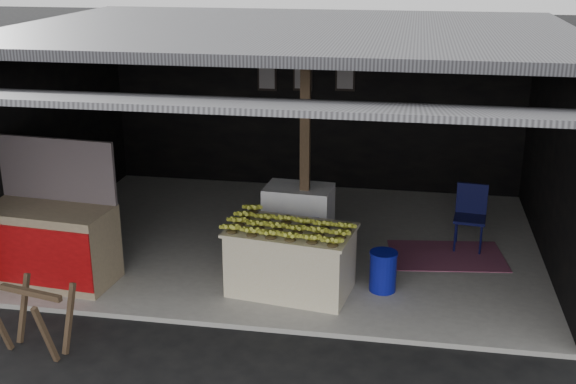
% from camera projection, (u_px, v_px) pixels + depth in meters
% --- Properties ---
extents(ground, '(80.00, 80.00, 0.00)m').
position_uv_depth(ground, '(251.00, 331.00, 7.91)').
color(ground, black).
rests_on(ground, ground).
extents(concrete_slab, '(7.00, 5.00, 0.06)m').
position_uv_depth(concrete_slab, '(290.00, 241.00, 10.22)').
color(concrete_slab, gray).
rests_on(concrete_slab, ground).
extents(shophouse, '(7.40, 7.29, 3.02)m').
position_uv_depth(shophouse, '(294.00, 92.00, 9.85)').
color(shophouse, black).
rests_on(shophouse, ground).
extents(banana_table, '(1.57, 1.10, 0.80)m').
position_uv_depth(banana_table, '(291.00, 260.00, 8.57)').
color(banana_table, silver).
rests_on(banana_table, concrete_slab).
extents(banana_pile, '(1.44, 0.99, 0.16)m').
position_uv_depth(banana_pile, '(291.00, 222.00, 8.41)').
color(banana_pile, yellow).
rests_on(banana_pile, banana_table).
extents(white_crate, '(0.91, 0.65, 0.96)m').
position_uv_depth(white_crate, '(298.00, 221.00, 9.54)').
color(white_crate, white).
rests_on(white_crate, concrete_slab).
extents(neighbor_stall, '(1.75, 0.91, 1.74)m').
position_uv_depth(neighbor_stall, '(45.00, 241.00, 8.83)').
color(neighbor_stall, '#998466').
rests_on(neighbor_stall, concrete_slab).
extents(sawhorse, '(0.77, 0.76, 0.72)m').
position_uv_depth(sawhorse, '(33.00, 313.00, 7.34)').
color(sawhorse, '#4F3A27').
rests_on(sawhorse, ground).
extents(water_barrel, '(0.32, 0.32, 0.47)m').
position_uv_depth(water_barrel, '(383.00, 272.00, 8.63)').
color(water_barrel, '#0C138A').
rests_on(water_barrel, concrete_slab).
extents(plastic_chair, '(0.46, 0.46, 0.88)m').
position_uv_depth(plastic_chair, '(471.00, 211.00, 9.81)').
color(plastic_chair, '#090B36').
rests_on(plastic_chair, concrete_slab).
extents(magenta_rug, '(1.62, 1.19, 0.01)m').
position_uv_depth(magenta_rug, '(447.00, 256.00, 9.66)').
color(magenta_rug, maroon).
rests_on(magenta_rug, concrete_slab).
extents(picture_frames, '(1.62, 0.04, 0.46)m').
position_uv_depth(picture_frames, '(305.00, 78.00, 11.86)').
color(picture_frames, black).
rests_on(picture_frames, shophouse).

